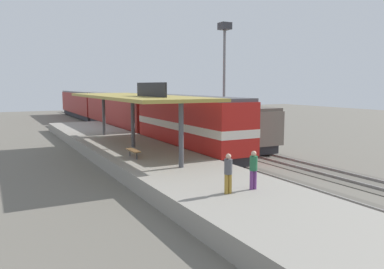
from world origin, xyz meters
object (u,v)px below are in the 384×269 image
at_px(locomotive, 189,124).
at_px(freight_car, 226,125).
at_px(passenger_carriage_rear, 82,104).
at_px(person_walking, 253,168).
at_px(light_mast, 224,56).
at_px(passenger_carriage_front, 120,111).
at_px(platform_bench, 133,151).
at_px(person_waiting, 228,171).

xyz_separation_m(locomotive, freight_car, (4.60, 1.72, -0.44)).
height_order(passenger_carriage_rear, person_walking, passenger_carriage_rear).
relative_size(light_mast, person_walking, 6.84).
bearing_deg(freight_car, person_walking, -118.78).
xyz_separation_m(passenger_carriage_front, light_mast, (7.80, -10.85, 6.08)).
height_order(locomotive, passenger_carriage_front, locomotive).
distance_m(platform_bench, person_waiting, 9.71).
bearing_deg(locomotive, passenger_carriage_rear, 90.00).
relative_size(passenger_carriage_front, passenger_carriage_rear, 1.00).
height_order(platform_bench, locomotive, locomotive).
xyz_separation_m(locomotive, passenger_carriage_rear, (0.00, 38.80, -0.10)).
distance_m(platform_bench, locomotive, 7.31).
height_order(passenger_carriage_front, person_waiting, passenger_carriage_front).
xyz_separation_m(passenger_carriage_rear, person_waiting, (-5.19, -52.51, -0.46)).
xyz_separation_m(passenger_carriage_rear, freight_car, (4.60, -37.08, -0.34)).
xyz_separation_m(platform_bench, light_mast, (13.80, 11.19, 7.05)).
distance_m(locomotive, passenger_carriage_rear, 38.80).
distance_m(light_mast, person_walking, 24.71).
relative_size(light_mast, person_waiting, 6.84).
bearing_deg(person_walking, passenger_carriage_front, 83.09).
height_order(locomotive, freight_car, locomotive).
bearing_deg(locomotive, person_waiting, -110.72).
relative_size(passenger_carriage_front, person_walking, 11.70).
bearing_deg(passenger_carriage_rear, person_walking, -94.18).
xyz_separation_m(locomotive, passenger_carriage_front, (0.00, 18.00, -0.10)).
xyz_separation_m(platform_bench, freight_car, (10.60, 5.76, 0.63)).
xyz_separation_m(freight_car, light_mast, (3.20, 5.43, 6.43)).
bearing_deg(platform_bench, light_mast, 39.05).
xyz_separation_m(platform_bench, locomotive, (6.00, 4.05, 1.07)).
distance_m(platform_bench, passenger_carriage_front, 22.87).
distance_m(light_mast, person_waiting, 25.43).
relative_size(platform_bench, locomotive, 0.12).
height_order(passenger_carriage_rear, person_waiting, passenger_carriage_rear).
height_order(platform_bench, passenger_carriage_rear, passenger_carriage_rear).
xyz_separation_m(light_mast, person_walking, (-11.64, -20.79, -6.54)).
height_order(light_mast, person_waiting, light_mast).
relative_size(freight_car, person_waiting, 7.02).
bearing_deg(passenger_carriage_front, person_walking, -96.91).
relative_size(platform_bench, person_walking, 0.99).
height_order(person_waiting, person_walking, same).
distance_m(freight_car, light_mast, 9.00).
relative_size(platform_bench, freight_car, 0.14).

